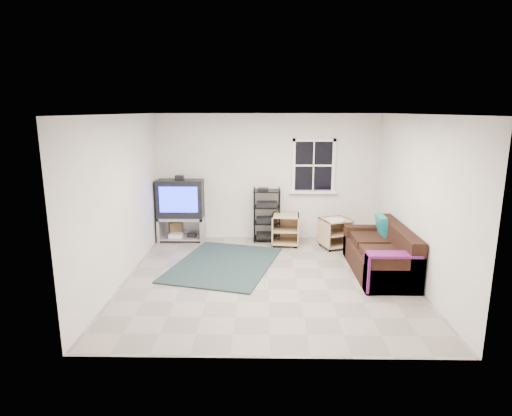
{
  "coord_description": "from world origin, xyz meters",
  "views": [
    {
      "loc": [
        -0.09,
        -6.51,
        2.66
      ],
      "look_at": [
        -0.2,
        0.4,
        1.08
      ],
      "focal_mm": 30.0,
      "sensor_mm": 36.0,
      "label": 1
    }
  ],
  "objects_px": {
    "tv_unit": "(181,205)",
    "sofa": "(382,255)",
    "av_rack": "(267,218)",
    "side_table_left": "(286,228)",
    "side_table_right": "(334,231)"
  },
  "relations": [
    {
      "from": "side_table_right",
      "to": "sofa",
      "type": "bearing_deg",
      "value": -67.41
    },
    {
      "from": "sofa",
      "to": "av_rack",
      "type": "bearing_deg",
      "value": 136.57
    },
    {
      "from": "av_rack",
      "to": "sofa",
      "type": "distance_m",
      "value": 2.62
    },
    {
      "from": "side_table_left",
      "to": "side_table_right",
      "type": "bearing_deg",
      "value": -10.9
    },
    {
      "from": "sofa",
      "to": "side_table_right",
      "type": "bearing_deg",
      "value": 112.59
    },
    {
      "from": "side_table_right",
      "to": "sofa",
      "type": "distance_m",
      "value": 1.47
    },
    {
      "from": "tv_unit",
      "to": "sofa",
      "type": "distance_m",
      "value": 4.1
    },
    {
      "from": "side_table_left",
      "to": "tv_unit",
      "type": "bearing_deg",
      "value": 174.23
    },
    {
      "from": "tv_unit",
      "to": "sofa",
      "type": "bearing_deg",
      "value": -25.62
    },
    {
      "from": "side_table_left",
      "to": "sofa",
      "type": "relative_size",
      "value": 0.33
    },
    {
      "from": "tv_unit",
      "to": "sofa",
      "type": "height_order",
      "value": "tv_unit"
    },
    {
      "from": "tv_unit",
      "to": "side_table_left",
      "type": "height_order",
      "value": "tv_unit"
    },
    {
      "from": "av_rack",
      "to": "sofa",
      "type": "height_order",
      "value": "av_rack"
    },
    {
      "from": "side_table_left",
      "to": "side_table_right",
      "type": "distance_m",
      "value": 0.97
    },
    {
      "from": "av_rack",
      "to": "side_table_left",
      "type": "bearing_deg",
      "value": -33.69
    }
  ]
}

